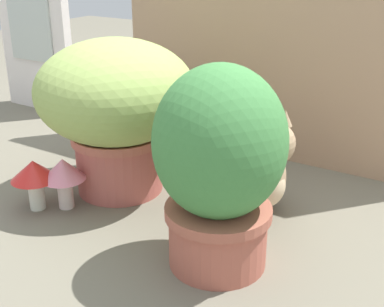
# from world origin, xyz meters

# --- Properties ---
(ground_plane) EXTENTS (6.00, 6.00, 0.00)m
(ground_plane) POSITION_xyz_m (0.00, 0.00, 0.00)
(ground_plane) COLOR #6C6757
(cardboard_backdrop) EXTENTS (1.10, 0.03, 0.90)m
(cardboard_backdrop) POSITION_xyz_m (0.05, 0.57, 0.45)
(cardboard_backdrop) COLOR tan
(cardboard_backdrop) RESTS_ON ground
(grass_planter) EXTENTS (0.45, 0.45, 0.45)m
(grass_planter) POSITION_xyz_m (-0.21, 0.09, 0.26)
(grass_planter) COLOR #BA5D53
(grass_planter) RESTS_ON ground
(leafy_planter) EXTENTS (0.29, 0.29, 0.46)m
(leafy_planter) POSITION_xyz_m (0.23, -0.09, 0.25)
(leafy_planter) COLOR #AE5A49
(leafy_planter) RESTS_ON ground
(cat) EXTENTS (0.33, 0.31, 0.32)m
(cat) POSITION_xyz_m (0.18, 0.19, 0.12)
(cat) COLOR tan
(cat) RESTS_ON ground
(mushroom_ornament_red) EXTENTS (0.13, 0.13, 0.14)m
(mushroom_ornament_red) POSITION_xyz_m (-0.32, -0.13, 0.10)
(mushroom_ornament_red) COLOR silver
(mushroom_ornament_red) RESTS_ON ground
(mushroom_ornament_pink) EXTENTS (0.12, 0.12, 0.14)m
(mushroom_ornament_pink) POSITION_xyz_m (-0.26, -0.08, 0.10)
(mushroom_ornament_pink) COLOR silver
(mushroom_ornament_pink) RESTS_ON ground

